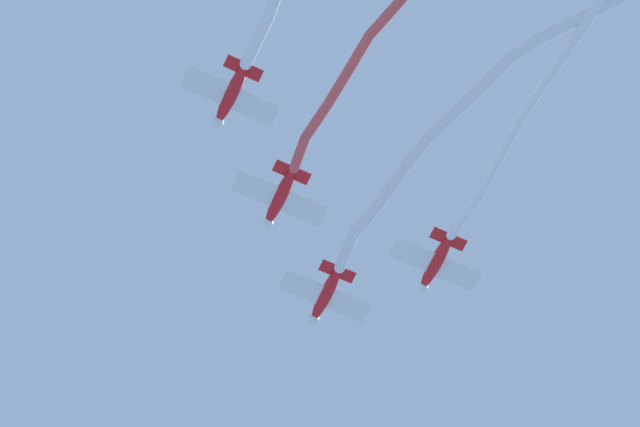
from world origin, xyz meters
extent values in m
ellipsoid|color=red|center=(-0.69, 0.06, 82.44)|extent=(4.26, 2.35, 0.87)
sphere|color=white|center=(-2.57, 0.80, 82.44)|extent=(0.95, 0.95, 0.74)
ellipsoid|color=black|center=(-1.18, 0.26, 82.76)|extent=(1.20, 0.92, 0.46)
cube|color=white|center=(-0.82, 0.12, 82.32)|extent=(3.59, 6.26, 0.12)
cube|color=red|center=(0.97, -0.58, 82.51)|extent=(1.63, 2.53, 0.10)
cube|color=white|center=(0.89, -0.55, 82.96)|extent=(0.94, 0.46, 1.19)
cylinder|color=white|center=(2.41, -1.27, 82.35)|extent=(2.61, 1.77, 0.81)
cylinder|color=white|center=(4.97, -2.06, 82.27)|extent=(2.98, 1.17, 0.81)
cylinder|color=white|center=(7.59, -2.53, 82.36)|extent=(2.63, 1.20, 1.00)
cylinder|color=white|center=(10.17, -3.07, 82.43)|extent=(2.93, 1.28, 0.85)
cylinder|color=white|center=(12.71, -3.36, 82.47)|extent=(2.40, 0.73, 0.92)
cylinder|color=white|center=(15.08, -3.43, 82.48)|extent=(2.49, 0.86, 0.90)
cylinder|color=white|center=(17.42, -3.53, 82.57)|extent=(2.43, 0.78, 1.07)
cylinder|color=white|center=(19.79, -3.35, 82.70)|extent=(2.59, 1.12, 0.81)
cylinder|color=white|center=(22.21, -2.83, 82.59)|extent=(2.62, 1.33, 0.88)
cylinder|color=white|center=(24.83, -2.14, 82.54)|extent=(3.04, 1.45, 0.77)
sphere|color=white|center=(1.28, -0.71, 82.39)|extent=(0.72, 0.72, 0.72)
sphere|color=white|center=(3.54, -1.83, 82.31)|extent=(0.72, 0.72, 0.72)
sphere|color=white|center=(6.39, -2.29, 82.23)|extent=(0.72, 0.72, 0.72)
sphere|color=white|center=(8.79, -2.78, 82.50)|extent=(0.72, 0.72, 0.72)
sphere|color=white|center=(11.55, -3.35, 82.37)|extent=(0.72, 0.72, 0.72)
sphere|color=white|center=(13.88, -3.36, 82.57)|extent=(0.72, 0.72, 0.72)
sphere|color=white|center=(16.27, -3.50, 82.39)|extent=(0.72, 0.72, 0.72)
sphere|color=white|center=(18.57, -3.56, 82.75)|extent=(0.72, 0.72, 0.72)
sphere|color=white|center=(21.01, -3.15, 82.66)|extent=(0.72, 0.72, 0.72)
sphere|color=white|center=(23.41, -2.52, 82.51)|extent=(0.72, 0.72, 0.72)
ellipsoid|color=red|center=(2.03, -6.97, 82.44)|extent=(4.26, 2.34, 0.87)
sphere|color=white|center=(0.15, -6.24, 82.44)|extent=(0.95, 0.95, 0.74)
ellipsoid|color=black|center=(1.54, -6.78, 82.76)|extent=(1.20, 0.92, 0.46)
cube|color=white|center=(1.90, -6.92, 82.32)|extent=(3.58, 6.26, 0.12)
cube|color=red|center=(3.69, -7.62, 82.51)|extent=(1.63, 2.53, 0.10)
cube|color=white|center=(3.61, -7.59, 82.96)|extent=(0.94, 0.46, 1.19)
cylinder|color=#DB4C4C|center=(4.97, -8.21, 82.43)|extent=(2.23, 1.53, 0.74)
cylinder|color=#DB4C4C|center=(7.22, -8.97, 82.58)|extent=(2.78, 1.20, 0.89)
cylinder|color=#DB4C4C|center=(9.74, -9.59, 82.78)|extent=(2.69, 1.30, 0.82)
cylinder|color=#DB4C4C|center=(12.11, -10.24, 82.98)|extent=(2.50, 1.25, 0.92)
cylinder|color=#DB4C4C|center=(14.49, -10.67, 83.14)|extent=(2.57, 0.87, 0.71)
sphere|color=#DB4C4C|center=(4.01, -7.74, 82.39)|extent=(0.65, 0.65, 0.65)
sphere|color=#DB4C4C|center=(5.93, -8.69, 82.47)|extent=(0.65, 0.65, 0.65)
sphere|color=#DB4C4C|center=(8.51, -9.26, 82.70)|extent=(0.65, 0.65, 0.65)
sphere|color=#DB4C4C|center=(10.98, -9.93, 82.86)|extent=(0.65, 0.65, 0.65)
sphere|color=#DB4C4C|center=(13.24, -10.55, 83.11)|extent=(0.65, 0.65, 0.65)
sphere|color=#DB4C4C|center=(15.73, -10.78, 83.17)|extent=(0.65, 0.65, 0.65)
ellipsoid|color=red|center=(6.02, 3.51, 82.74)|extent=(4.26, 2.33, 0.87)
sphere|color=white|center=(4.14, 4.24, 82.74)|extent=(0.95, 0.95, 0.74)
ellipsoid|color=black|center=(5.53, 3.70, 83.06)|extent=(1.20, 0.92, 0.46)
cube|color=white|center=(5.89, 3.56, 82.62)|extent=(3.56, 6.26, 0.12)
cube|color=red|center=(7.68, 2.87, 82.81)|extent=(1.62, 2.54, 0.10)
cube|color=white|center=(7.60, 2.90, 83.26)|extent=(0.94, 0.45, 1.19)
cylinder|color=white|center=(9.54, 2.32, 82.60)|extent=(3.27, 1.45, 0.81)
cylinder|color=white|center=(12.52, 1.35, 82.56)|extent=(3.14, 1.69, 0.74)
cylinder|color=white|center=(15.43, 0.19, 82.50)|extent=(3.22, 1.78, 0.86)
cylinder|color=white|center=(18.38, -0.84, 82.26)|extent=(3.18, 1.45, 0.89)
cylinder|color=white|center=(21.36, -1.67, 82.15)|extent=(3.17, 1.39, 0.66)
cylinder|color=white|center=(24.35, -2.50, 82.22)|extent=(3.18, 1.48, 0.73)
sphere|color=white|center=(8.00, 2.75, 82.69)|extent=(0.62, 0.62, 0.62)
sphere|color=white|center=(11.07, 1.90, 82.51)|extent=(0.62, 0.62, 0.62)
sphere|color=white|center=(13.96, 0.79, 82.61)|extent=(0.62, 0.62, 0.62)
sphere|color=white|center=(16.90, -0.42, 82.39)|extent=(0.62, 0.62, 0.62)
sphere|color=white|center=(19.86, -1.27, 82.13)|extent=(0.62, 0.62, 0.62)
sphere|color=white|center=(22.86, -2.06, 82.17)|extent=(0.62, 0.62, 0.62)
ellipsoid|color=red|center=(4.76, -14.01, 82.14)|extent=(4.27, 2.27, 0.87)
sphere|color=white|center=(2.86, -13.31, 82.14)|extent=(0.94, 0.94, 0.74)
ellipsoid|color=black|center=(4.26, -13.83, 82.46)|extent=(1.19, 0.91, 0.46)
cube|color=white|center=(4.62, -13.96, 82.02)|extent=(3.48, 6.28, 0.12)
cube|color=red|center=(6.43, -14.62, 82.21)|extent=(1.59, 2.54, 0.10)
cube|color=white|center=(6.35, -14.59, 82.66)|extent=(0.94, 0.44, 1.19)
cylinder|color=white|center=(8.27, -15.30, 81.94)|extent=(3.38, 1.81, 1.05)
sphere|color=white|center=(6.74, -14.74, 82.09)|extent=(0.74, 0.74, 0.74)
sphere|color=white|center=(9.80, -15.86, 81.80)|extent=(0.74, 0.74, 0.74)
camera|label=1|loc=(25.93, -28.02, 2.99)|focal=75.18mm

